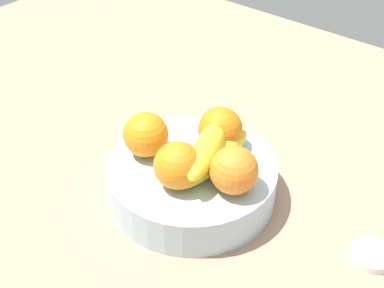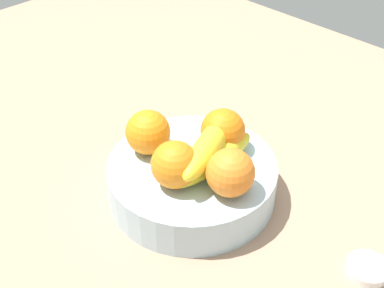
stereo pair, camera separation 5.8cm
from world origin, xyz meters
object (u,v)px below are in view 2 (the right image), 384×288
Objects in this scene: fruit_bowl at (192,179)px; orange_back_left at (223,131)px; orange_front_right at (175,165)px; banana_bunch at (211,152)px; orange_center at (231,172)px; jar_lid at (368,269)px; orange_front_left at (148,132)px.

fruit_bowl is 9.28cm from orange_back_left.
orange_front_right is 0.41× the size of banana_bunch.
orange_front_right is 8.28cm from orange_center.
orange_back_left is 0.41× the size of banana_bunch.
banana_bunch is 27.75cm from jar_lid.
orange_center is 1.20× the size of jar_lid.
orange_front_right is 1.00× the size of orange_back_left.
fruit_bowl is 3.74× the size of orange_center.
orange_center is (-8.27, 0.38, 6.83)cm from fruit_bowl.
banana_bunch reaches higher than fruit_bowl.
orange_front_left is at bearing -16.06° from orange_front_right.
orange_back_left is at bearing -67.40° from banana_bunch.
orange_front_right is 1.20× the size of jar_lid.
orange_front_left is 15.86cm from orange_center.
orange_front_right reaches higher than banana_bunch.
jar_lid is at bearing -158.22° from orange_front_right.
orange_front_left reaches higher than jar_lid.
orange_center is at bearing 162.37° from banana_bunch.
orange_front_right is 30.84cm from jar_lid.
orange_front_right is at bearing 77.31° from banana_bunch.
orange_front_left and orange_front_right have the same top height.
orange_front_right is 1.00× the size of orange_center.
fruit_bowl is at bearing -74.85° from orange_front_right.
orange_back_left is (0.62, -11.14, 0.00)cm from orange_front_right.
orange_front_right and orange_back_left have the same top height.
fruit_bowl is 29.34cm from jar_lid.
orange_front_right is 11.16cm from orange_back_left.
jar_lid is at bearing -168.14° from fruit_bowl.
orange_front_left is 1.00× the size of orange_back_left.
fruit_bowl is at bearing 26.73° from banana_bunch.
orange_center is 1.00× the size of orange_back_left.
orange_back_left is at bearing -96.44° from fruit_bowl.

